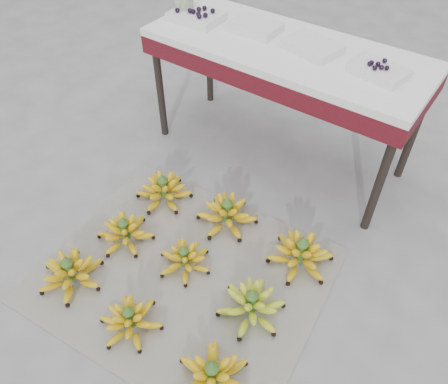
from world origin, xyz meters
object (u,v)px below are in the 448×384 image
Objects in this scene: bunch_front_left at (71,273)px; bunch_front_center at (131,320)px; tray_far_left at (196,16)px; tray_far_right at (379,71)px; newspaper_mat at (184,274)px; vendor_table at (285,60)px; bunch_mid_right at (251,305)px; bunch_back_center at (227,214)px; glass_jar at (184,3)px; bunch_back_left at (164,190)px; bunch_mid_left at (125,232)px; bunch_front_right at (212,376)px; tray_right at (312,47)px; bunch_back_right at (301,254)px; tray_left at (254,27)px; bunch_mid_center at (185,259)px.

bunch_front_left is 0.38m from bunch_front_center.
tray_far_right is (1.02, 0.03, -0.00)m from tray_far_left.
bunch_front_center is at bearing -105.89° from tray_far_right.
newspaper_mat is 3.42× the size of bunch_front_left.
vendor_table is 0.55m from tray_far_left.
newspaper_mat is at bearing -83.81° from vendor_table.
bunch_mid_right is 1.54m from tray_far_left.
bunch_mid_right is 0.25× the size of vendor_table.
bunch_mid_right is (0.36, 0.02, 0.06)m from newspaper_mat.
glass_jar is at bearing 128.05° from bunch_back_center.
bunch_front_center is 1.09× the size of tray_far_left.
tray_far_right reaches higher than bunch_front_center.
bunch_back_left is 0.93m from vendor_table.
bunch_front_left reaches higher than bunch_mid_left.
tray_right is at bearing 109.79° from bunch_front_right.
bunch_mid_left is 0.88× the size of bunch_back_center.
bunch_front_center is 0.97× the size of bunch_front_right.
tray_right is (-0.39, 0.66, 0.65)m from bunch_back_right.
bunch_mid_left is (-0.77, 0.32, -0.00)m from bunch_front_right.
bunch_front_center is at bearing -78.28° from bunch_back_left.
bunch_front_left is 1.53m from glass_jar.
bunch_back_right reaches higher than bunch_back_left.
tray_right is (0.42, 0.71, 0.65)m from bunch_back_left.
tray_far_right is at bearing -4.15° from tray_left.
newspaper_mat is 1.37m from tray_far_left.
tray_far_right is (0.35, -0.03, -0.00)m from tray_right.
bunch_back_left is (-0.81, 0.64, 0.00)m from bunch_front_right.
newspaper_mat is 0.37m from bunch_mid_right.
glass_jar is (-0.73, 0.61, 0.70)m from bunch_back_center.
tray_far_left reaches higher than bunch_front_left.
glass_jar is (-1.16, 1.32, 0.70)m from bunch_front_right.
tray_far_left is (-0.26, 0.65, 0.65)m from bunch_back_left.
bunch_front_right and bunch_back_left have the same top height.
newspaper_mat is 4.49× the size of tray_far_left.
tray_left is at bearing 13.35° from tray_far_left.
tray_far_right is (0.39, 0.62, 0.65)m from bunch_back_center.
bunch_back_right is 0.90m from tray_far_right.
tray_left reaches higher than bunch_mid_center.
tray_far_right is (-0.03, 0.63, 0.65)m from bunch_back_right.
bunch_back_center is 0.97× the size of bunch_back_right.
bunch_front_left is 1.01× the size of bunch_back_center.
bunch_back_center reaches higher than bunch_front_center.
bunch_mid_right is 0.82m from bunch_back_left.
tray_right reaches higher than bunch_front_right.
bunch_front_right is 0.86× the size of bunch_back_center.
bunch_mid_right is 1.64m from glass_jar.
tray_far_left is (-0.63, 0.59, 0.65)m from bunch_back_center.
tray_far_right is 1.93× the size of glass_jar.
bunch_front_right is at bearing -8.63° from bunch_front_center.
tray_far_left is (-0.63, 0.93, 0.66)m from bunch_mid_center.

